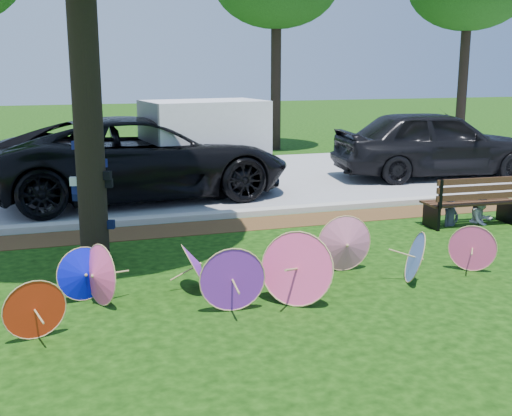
{
  "coord_description": "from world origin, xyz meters",
  "views": [
    {
      "loc": [
        -2.36,
        -6.92,
        3.0
      ],
      "look_at": [
        0.5,
        2.0,
        0.9
      ],
      "focal_mm": 45.0,
      "sensor_mm": 36.0,
      "label": 1
    }
  ],
  "objects_px": {
    "black_van": "(143,158)",
    "person_right": "(483,194)",
    "parasol_pile": "(264,266)",
    "cargo_trailer": "(205,141)",
    "dark_pickup": "(435,143)",
    "park_bench": "(469,200)",
    "person_left": "(452,198)"
  },
  "relations": [
    {
      "from": "parasol_pile",
      "to": "person_left",
      "type": "distance_m",
      "value": 5.21
    },
    {
      "from": "black_van",
      "to": "cargo_trailer",
      "type": "height_order",
      "value": "cargo_trailer"
    },
    {
      "from": "cargo_trailer",
      "to": "person_left",
      "type": "xyz_separation_m",
      "value": [
        3.69,
        -4.55,
        -0.7
      ]
    },
    {
      "from": "parasol_pile",
      "to": "park_bench",
      "type": "bearing_deg",
      "value": 26.33
    },
    {
      "from": "parasol_pile",
      "to": "park_bench",
      "type": "distance_m",
      "value": 5.5
    },
    {
      "from": "black_van",
      "to": "person_right",
      "type": "xyz_separation_m",
      "value": [
        5.9,
        -4.36,
        -0.35
      ]
    },
    {
      "from": "parasol_pile",
      "to": "person_right",
      "type": "height_order",
      "value": "person_right"
    },
    {
      "from": "parasol_pile",
      "to": "person_right",
      "type": "xyz_separation_m",
      "value": [
        5.28,
        2.49,
        0.18
      ]
    },
    {
      "from": "person_left",
      "to": "person_right",
      "type": "bearing_deg",
      "value": -15.9
    },
    {
      "from": "park_bench",
      "to": "parasol_pile",
      "type": "bearing_deg",
      "value": -150.94
    },
    {
      "from": "black_van",
      "to": "person_right",
      "type": "distance_m",
      "value": 7.35
    },
    {
      "from": "park_bench",
      "to": "dark_pickup",
      "type": "bearing_deg",
      "value": 66.6
    },
    {
      "from": "parasol_pile",
      "to": "black_van",
      "type": "bearing_deg",
      "value": 95.18
    },
    {
      "from": "black_van",
      "to": "park_bench",
      "type": "height_order",
      "value": "black_van"
    },
    {
      "from": "cargo_trailer",
      "to": "person_left",
      "type": "height_order",
      "value": "cargo_trailer"
    },
    {
      "from": "parasol_pile",
      "to": "person_left",
      "type": "xyz_separation_m",
      "value": [
        4.58,
        2.49,
        0.15
      ]
    },
    {
      "from": "cargo_trailer",
      "to": "park_bench",
      "type": "distance_m",
      "value": 6.17
    },
    {
      "from": "parasol_pile",
      "to": "dark_pickup",
      "type": "xyz_separation_m",
      "value": [
        7.29,
        7.26,
        0.53
      ]
    },
    {
      "from": "dark_pickup",
      "to": "park_bench",
      "type": "bearing_deg",
      "value": 161.53
    },
    {
      "from": "dark_pickup",
      "to": "person_right",
      "type": "bearing_deg",
      "value": 164.77
    },
    {
      "from": "black_van",
      "to": "person_left",
      "type": "distance_m",
      "value": 6.8
    },
    {
      "from": "dark_pickup",
      "to": "person_left",
      "type": "relative_size",
      "value": 5.03
    },
    {
      "from": "black_van",
      "to": "cargo_trailer",
      "type": "distance_m",
      "value": 1.55
    },
    {
      "from": "dark_pickup",
      "to": "cargo_trailer",
      "type": "distance_m",
      "value": 6.42
    },
    {
      "from": "person_right",
      "to": "black_van",
      "type": "bearing_deg",
      "value": 133.25
    },
    {
      "from": "dark_pickup",
      "to": "person_right",
      "type": "height_order",
      "value": "dark_pickup"
    },
    {
      "from": "person_left",
      "to": "person_right",
      "type": "relative_size",
      "value": 0.94
    },
    {
      "from": "dark_pickup",
      "to": "person_left",
      "type": "height_order",
      "value": "dark_pickup"
    },
    {
      "from": "parasol_pile",
      "to": "cargo_trailer",
      "type": "relative_size",
      "value": 2.54
    },
    {
      "from": "person_right",
      "to": "person_left",
      "type": "bearing_deg",
      "value": 169.73
    },
    {
      "from": "parasol_pile",
      "to": "cargo_trailer",
      "type": "xyz_separation_m",
      "value": [
        0.89,
        7.03,
        0.85
      ]
    },
    {
      "from": "black_van",
      "to": "person_right",
      "type": "relative_size",
      "value": 5.82
    }
  ]
}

